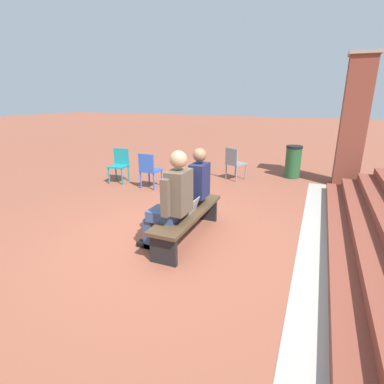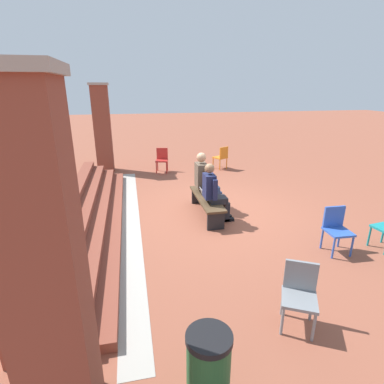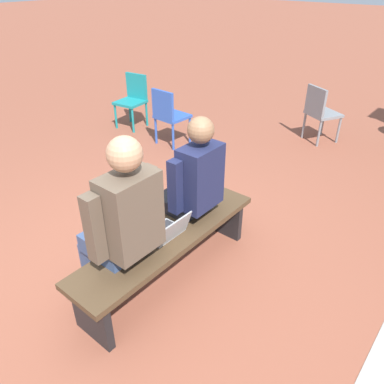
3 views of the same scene
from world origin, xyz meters
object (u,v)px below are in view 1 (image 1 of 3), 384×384
bench (188,217)px  person_student (193,187)px  plastic_chair_far_left (149,168)px  plastic_chair_foreground (234,162)px  plastic_chair_far_right (120,163)px  person_adult (172,199)px  litter_bin (293,162)px  laptop (188,209)px

bench → person_student: 0.51m
bench → person_student: size_ratio=1.34×
person_student → plastic_chair_far_left: 2.53m
plastic_chair_foreground → plastic_chair_far_right: 2.94m
person_adult → plastic_chair_far_right: person_adult is taller
plastic_chair_foreground → plastic_chair_far_left: bearing=-47.0°
plastic_chair_foreground → plastic_chair_far_right: same height
person_student → plastic_chair_far_left: size_ratio=1.60×
bench → plastic_chair_far_right: plastic_chair_far_right is taller
bench → person_student: (-0.36, -0.07, 0.36)m
bench → litter_bin: litter_bin is taller
person_student → plastic_chair_far_right: size_ratio=1.60×
bench → plastic_chair_far_right: 3.70m
plastic_chair_far_right → person_student: bearing=55.5°
plastic_chair_foreground → plastic_chair_far_right: bearing=-63.4°
bench → laptop: laptop is taller
plastic_chair_far_left → litter_bin: bearing=127.7°
person_student → litter_bin: 4.25m
plastic_chair_far_left → person_adult: bearing=36.5°
bench → laptop: size_ratio=5.62×
plastic_chair_foreground → litter_bin: size_ratio=0.98×
person_adult → litter_bin: person_adult is taller
laptop → person_student: bearing=-168.1°
person_adult → plastic_chair_far_right: 3.91m
bench → person_adult: bearing=-10.3°
laptop → plastic_chair_far_right: 3.72m
laptop → bench: bearing=-152.1°
plastic_chair_foreground → litter_bin: (-0.82, 1.39, -0.05)m
bench → litter_bin: size_ratio=2.09×
plastic_chair_far_left → plastic_chair_far_right: size_ratio=1.00×
person_adult → litter_bin: (-4.82, 1.19, -0.32)m
laptop → litter_bin: litter_bin is taller
person_student → plastic_chair_foreground: 3.27m
person_adult → bench: bearing=169.7°
person_adult → litter_bin: size_ratio=1.67×
laptop → plastic_chair_far_right: bearing=-128.6°
litter_bin → plastic_chair_foreground: bearing=-59.6°
person_adult → plastic_chair_far_left: size_ratio=1.71×
person_student → plastic_chair_far_right: bearing=-124.5°
plastic_chair_far_left → person_student: bearing=46.9°
bench → plastic_chair_far_right: size_ratio=2.14×
laptop → litter_bin: size_ratio=0.37×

